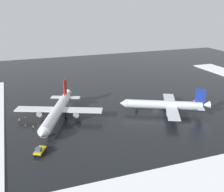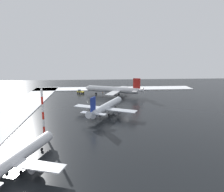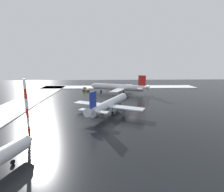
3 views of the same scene
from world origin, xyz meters
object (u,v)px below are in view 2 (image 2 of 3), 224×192
(airplane_parked_portside, at_px, (106,107))
(traffic_cone_near_nose, at_px, (124,92))
(pushback_tug, at_px, (80,91))
(antenna_mast, at_px, (43,112))
(airplane_distant_tail, at_px, (18,157))
(ground_crew_by_nose_gear, at_px, (106,92))
(traffic_cone_mid_line, at_px, (112,92))
(ground_crew_mid_apron, at_px, (103,92))
(airplane_far_rear, at_px, (114,90))
(ground_crew_near_tug, at_px, (117,90))

(airplane_parked_portside, xyz_separation_m, traffic_cone_near_nose, (-51.44, 14.20, -3.12))
(pushback_tug, distance_m, antenna_mast, 71.83)
(airplane_distant_tail, relative_size, ground_crew_by_nose_gear, 17.51)
(traffic_cone_mid_line, bearing_deg, airplane_distant_tail, -17.21)
(traffic_cone_near_nose, bearing_deg, airplane_distant_tail, -21.31)
(pushback_tug, distance_m, ground_crew_mid_apron, 14.94)
(ground_crew_by_nose_gear, bearing_deg, airplane_far_rear, 173.33)
(ground_crew_by_nose_gear, xyz_separation_m, antenna_mast, (71.29, -24.37, 6.80))
(airplane_parked_portside, height_order, pushback_tug, airplane_parked_portside)
(antenna_mast, bearing_deg, airplane_parked_portside, 134.27)
(traffic_cone_near_nose, bearing_deg, airplane_far_rear, -33.92)
(airplane_distant_tail, bearing_deg, airplane_far_rear, -0.64)
(pushback_tug, relative_size, antenna_mast, 0.33)
(airplane_parked_portside, relative_size, traffic_cone_mid_line, 58.58)
(airplane_parked_portside, relative_size, ground_crew_mid_apron, 18.84)
(pushback_tug, height_order, ground_crew_mid_apron, pushback_tug)
(airplane_far_rear, height_order, antenna_mast, antenna_mast)
(airplane_far_rear, relative_size, airplane_distant_tail, 1.23)
(pushback_tug, height_order, antenna_mast, antenna_mast)
(ground_crew_mid_apron, xyz_separation_m, ground_crew_near_tug, (-6.41, 10.08, 0.00))
(antenna_mast, bearing_deg, traffic_cone_near_nose, 153.49)
(ground_crew_near_tug, height_order, traffic_cone_mid_line, ground_crew_near_tug)
(airplane_parked_portside, distance_m, airplane_distant_tail, 50.04)
(ground_crew_mid_apron, xyz_separation_m, traffic_cone_mid_line, (-4.65, 6.81, -0.70))
(airplane_far_rear, xyz_separation_m, ground_crew_near_tug, (-13.16, 3.08, -2.85))
(airplane_far_rear, height_order, pushback_tug, airplane_far_rear)
(ground_crew_mid_apron, bearing_deg, ground_crew_near_tug, -165.99)
(traffic_cone_mid_line, bearing_deg, airplane_parked_portside, -7.32)
(traffic_cone_mid_line, bearing_deg, airplane_far_rear, 0.96)
(airplane_far_rear, height_order, ground_crew_mid_apron, airplane_far_rear)
(traffic_cone_mid_line, bearing_deg, traffic_cone_near_nose, 86.40)
(ground_crew_mid_apron, distance_m, traffic_cone_mid_line, 8.27)
(airplane_far_rear, bearing_deg, airplane_distant_tail, 93.97)
(ground_crew_mid_apron, height_order, antenna_mast, antenna_mast)
(ground_crew_mid_apron, bearing_deg, airplane_far_rear, 117.61)
(ground_crew_mid_apron, bearing_deg, pushback_tug, -26.70)
(ground_crew_by_nose_gear, bearing_deg, ground_crew_near_tug, -97.01)
(airplane_distant_tail, relative_size, ground_crew_mid_apron, 17.51)
(ground_crew_by_nose_gear, bearing_deg, ground_crew_mid_apron, 101.34)
(airplane_far_rear, distance_m, ground_crew_near_tug, 13.81)
(airplane_far_rear, relative_size, antenna_mast, 2.37)
(pushback_tug, xyz_separation_m, ground_crew_near_tug, (-4.27, 24.86, -0.31))
(antenna_mast, bearing_deg, traffic_cone_mid_line, 158.53)
(airplane_distant_tail, height_order, ground_crew_near_tug, airplane_distant_tail)
(airplane_parked_portside, distance_m, traffic_cone_mid_line, 52.43)
(airplane_distant_tail, relative_size, pushback_tug, 5.88)
(pushback_tug, height_order, traffic_cone_near_nose, pushback_tug)
(traffic_cone_near_nose, bearing_deg, traffic_cone_mid_line, -93.60)
(airplane_parked_portside, distance_m, ground_crew_by_nose_gear, 49.65)
(traffic_cone_near_nose, bearing_deg, ground_crew_by_nose_gear, -81.13)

